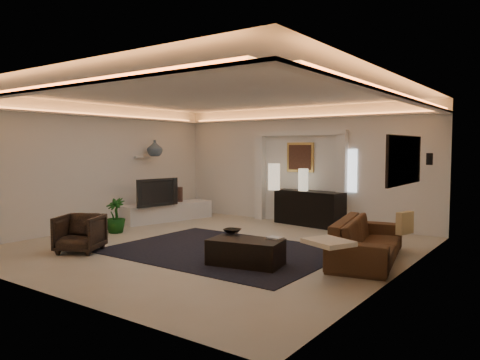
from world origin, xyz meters
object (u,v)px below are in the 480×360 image
Objects in this scene: console at (309,209)px; sofa at (367,240)px; coffee_table at (246,253)px; armchair at (80,233)px.

console is 0.74× the size of sofa.
console reaches higher than coffee_table.
console is 4.17m from coffee_table.
sofa reaches higher than armchair.
coffee_table is at bearing -68.12° from console.
sofa is 2.07m from coffee_table.
sofa is 2.04× the size of coffee_table.
armchair reaches higher than coffee_table.
console is at bearing 91.78° from coffee_table.
console is at bearing 31.23° from sofa.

